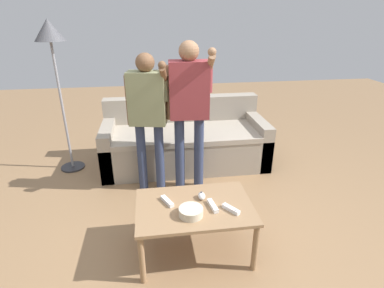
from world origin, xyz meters
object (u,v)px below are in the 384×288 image
player_center (189,101)px  game_remote_wand_near (213,206)px  coffee_table (194,211)px  game_remote_wand_spare (231,209)px  snack_bowl (191,212)px  couch (185,141)px  player_left (148,109)px  game_remote_wand_far (167,201)px  floor_lamp (51,44)px  game_remote_nunchuk (202,196)px

player_center → game_remote_wand_near: size_ratio=9.57×
coffee_table → game_remote_wand_spare: size_ratio=6.21×
player_center → game_remote_wand_spare: 1.20m
coffee_table → snack_bowl: bearing=-110.6°
snack_bowl → game_remote_wand_spare: (0.30, 0.01, -0.01)m
couch → snack_bowl: bearing=-95.3°
player_left → game_remote_wand_far: (0.11, -0.92, -0.46)m
coffee_table → game_remote_wand_near: size_ratio=5.46×
player_left → game_remote_wand_near: 1.21m
couch → coffee_table: couch is taller
game_remote_wand_near → snack_bowl: bearing=-158.1°
floor_lamp → game_remote_wand_far: 2.15m
couch → game_remote_wand_far: bearing=-101.7°
coffee_table → game_remote_wand_far: 0.22m
game_remote_nunchuk → couch: bearing=88.3°
game_remote_nunchuk → floor_lamp: bearing=131.5°
coffee_table → snack_bowl: (-0.04, -0.11, 0.08)m
snack_bowl → game_remote_wand_spare: snack_bowl is taller
coffee_table → game_remote_nunchuk: (0.07, 0.08, 0.08)m
game_remote_wand_far → floor_lamp: bearing=124.9°
snack_bowl → game_remote_wand_near: snack_bowl is taller
player_left → game_remote_wand_near: player_left is taller
player_center → coffee_table: bearing=-95.4°
game_remote_wand_far → game_remote_wand_spare: 0.49m
game_remote_wand_spare → game_remote_wand_far: bearing=160.0°
player_center → game_remote_wand_spare: size_ratio=10.88×
couch → snack_bowl: size_ratio=11.20×
player_left → game_remote_wand_far: bearing=-83.1°
snack_bowl → game_remote_wand_far: snack_bowl is taller
floor_lamp → player_center: (1.37, -0.65, -0.49)m
coffee_table → snack_bowl: snack_bowl is taller
game_remote_wand_spare → coffee_table: bearing=157.9°
couch → game_remote_nunchuk: bearing=-91.7°
game_remote_wand_far → game_remote_wand_spare: same height
player_left → game_remote_wand_spare: size_ratio=10.14×
player_left → coffee_table: bearing=-72.3°
player_center → game_remote_wand_spare: player_center is taller
couch → game_remote_nunchuk: size_ratio=22.48×
coffee_table → game_remote_nunchuk: bearing=50.4°
game_remote_wand_near → game_remote_wand_far: size_ratio=1.06×
snack_bowl → game_remote_wand_near: bearing=21.9°
coffee_table → game_remote_nunchuk: 0.13m
game_remote_nunchuk → floor_lamp: 2.28m
couch → coffee_table: bearing=-94.1°
couch → game_remote_wand_near: couch is taller
couch → game_remote_wand_near: size_ratio=12.26×
coffee_table → player_center: player_center is taller
floor_lamp → game_remote_wand_spare: floor_lamp is taller
snack_bowl → game_remote_wand_far: (-0.16, 0.18, -0.01)m
floor_lamp → game_remote_wand_far: bearing=-55.1°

